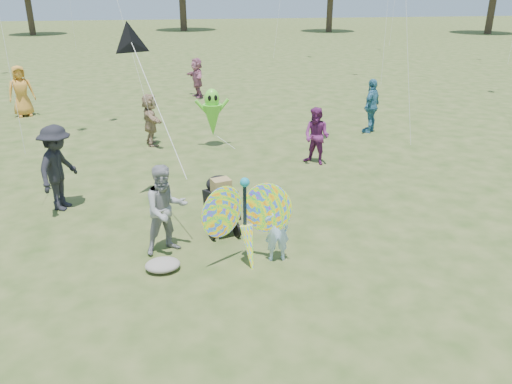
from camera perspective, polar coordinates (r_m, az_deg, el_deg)
The scene contains 14 objects.
ground at distance 8.01m, azimuth 3.59°, elevation -11.21°, with size 160.00×160.00×0.00m, color #51592B.
child_girl at distance 8.57m, azimuth 2.39°, elevation -4.29°, with size 0.43×0.28×1.17m, color #B4D5FF.
adult_man at distance 8.89m, azimuth -10.27°, elevation -1.99°, with size 0.80×0.62×1.64m, color gray.
grey_bag at distance 8.63m, azimuth -10.62°, elevation -8.19°, with size 0.59×0.48×0.19m, color gray.
crowd_b at distance 11.28m, azimuth -21.68°, elevation 2.57°, with size 1.19×0.69×1.84m, color black.
crowd_c at distance 16.99m, azimuth 13.07°, elevation 9.57°, with size 1.03×0.43×1.75m, color teal.
crowd_d at distance 15.45m, azimuth -11.98°, elevation 8.10°, with size 1.45×0.46×1.57m, color #A18163.
crowd_e at distance 13.49m, azimuth 6.94°, elevation 6.35°, with size 0.75×0.58×1.54m, color #6A235F.
crowd_g at distance 20.68m, azimuth -25.27°, elevation 10.38°, with size 0.91×0.59×1.86m, color orange.
crowd_j at distance 22.50m, azimuth -6.76°, elevation 12.86°, with size 1.57×0.50×1.69m, color #A9607C.
jogging_stroller at distance 9.66m, azimuth -4.03°, elevation -0.99°, with size 0.66×1.11×1.09m.
butterfly_kite at distance 8.34m, azimuth -1.09°, elevation -3.45°, with size 1.74×0.75×1.78m.
delta_kite_rig at distance 10.62m, azimuth -14.02°, elevation 16.19°, with size 1.28×2.67×2.53m.
alien_kite at distance 14.99m, azimuth -5.00°, elevation 8.80°, with size 1.12×0.69×1.74m.
Camera 1 is at (-1.80, -6.45, 4.39)m, focal length 35.00 mm.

